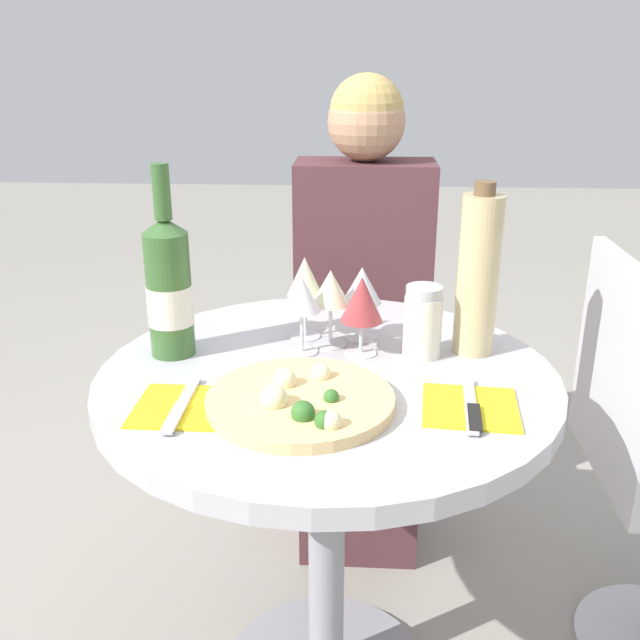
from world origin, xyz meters
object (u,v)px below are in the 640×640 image
at_px(seated_diner, 362,338).
at_px(tall_carafe, 478,274).
at_px(chair_behind_diner, 361,354).
at_px(dining_table, 327,447).
at_px(wine_bottle, 169,287).
at_px(pizza_large, 300,400).

relative_size(seated_diner, tall_carafe, 3.78).
height_order(chair_behind_diner, seated_diner, seated_diner).
bearing_deg(chair_behind_diner, tall_carafe, 108.58).
height_order(dining_table, chair_behind_diner, chair_behind_diner).
distance_m(chair_behind_diner, seated_diner, 0.17).
bearing_deg(wine_bottle, dining_table, -12.31).
bearing_deg(chair_behind_diner, seated_diner, 90.00).
height_order(chair_behind_diner, pizza_large, chair_behind_diner).
height_order(dining_table, pizza_large, pizza_large).
bearing_deg(dining_table, pizza_large, -104.19).
relative_size(wine_bottle, tall_carafe, 1.10).
bearing_deg(dining_table, chair_behind_diner, 85.03).
bearing_deg(wine_bottle, seated_diner, 55.77).
bearing_deg(dining_table, tall_carafe, 21.56).
bearing_deg(pizza_large, chair_behind_diner, 83.48).
bearing_deg(dining_table, seated_diner, 83.88).
bearing_deg(tall_carafe, dining_table, -158.44).
relative_size(pizza_large, tall_carafe, 0.94).
bearing_deg(tall_carafe, wine_bottle, -175.65).
distance_m(seated_diner, pizza_large, 0.76).
distance_m(dining_table, tall_carafe, 0.42).
height_order(dining_table, seated_diner, seated_diner).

